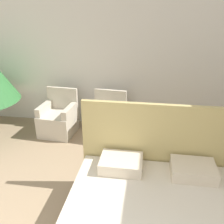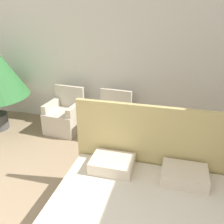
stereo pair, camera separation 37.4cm
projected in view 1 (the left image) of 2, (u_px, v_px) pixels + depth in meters
wall_back at (102, 53)px, 4.68m from camera, size 10.00×0.06×2.90m
armchair_near_window_left at (58, 120)px, 4.73m from camera, size 0.66×0.66×0.84m
armchair_near_window_right at (107, 123)px, 4.60m from camera, size 0.66×0.67×0.84m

